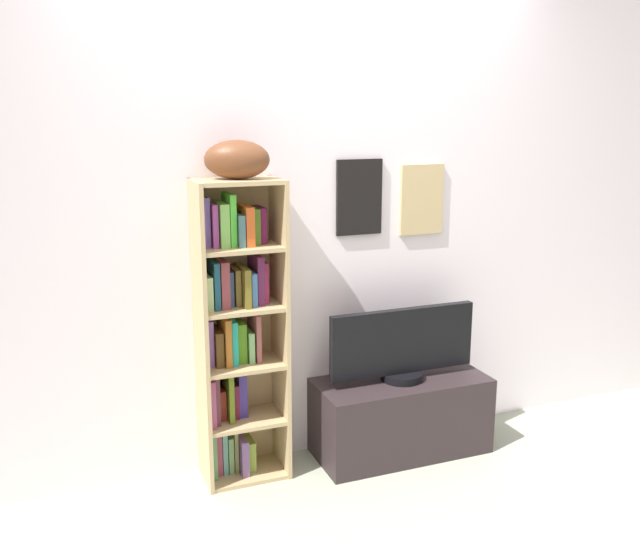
% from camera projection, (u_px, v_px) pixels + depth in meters
% --- Properties ---
extents(back_wall, '(4.80, 0.08, 2.51)m').
position_uv_depth(back_wall, '(311.00, 217.00, 3.48)').
color(back_wall, silver).
rests_on(back_wall, ground).
extents(bookshelf, '(0.41, 0.27, 1.47)m').
position_uv_depth(bookshelf, '(234.00, 331.00, 3.31)').
color(bookshelf, tan).
rests_on(bookshelf, ground).
extents(football, '(0.34, 0.27, 0.18)m').
position_uv_depth(football, '(237.00, 160.00, 3.11)').
color(football, brown).
rests_on(football, bookshelf).
extents(tv_stand, '(0.91, 0.40, 0.41)m').
position_uv_depth(tv_stand, '(401.00, 416.00, 3.65)').
color(tv_stand, '#2C2225').
rests_on(tv_stand, ground).
extents(television, '(0.80, 0.22, 0.38)m').
position_uv_depth(television, '(403.00, 345.00, 3.56)').
color(television, black).
rests_on(television, tv_stand).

